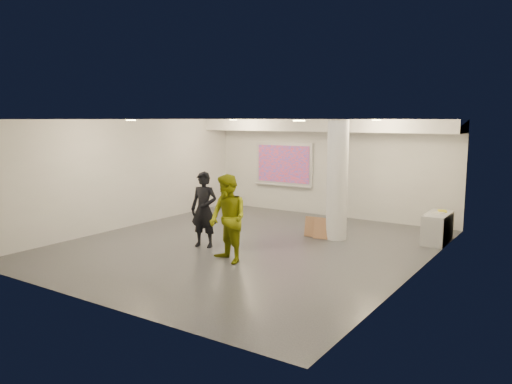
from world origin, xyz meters
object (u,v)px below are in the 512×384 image
Objects in this scene: credenza at (437,228)px; man at (228,219)px; column at (337,180)px; projection_screen at (284,165)px; woman at (204,210)px.

credenza is 0.67× the size of man.
man is (-1.04, -3.16, -0.57)m from column.
projection_screen reaches higher than man.
woman is 0.96× the size of man.
woman is (0.81, -5.08, -0.63)m from projection_screen.
projection_screen is at bearing 139.44° from column.
man is (-3.26, -4.22, 0.57)m from credenza.
column reaches higher than projection_screen.
column is 1.68× the size of woman.
credenza is 0.70× the size of woman.
credenza is at bearing 72.56° from man.
column reaches higher than woman.
credenza is (2.22, 1.05, -1.14)m from column.
woman is 1.45m from man.
man is (2.06, -5.82, -0.59)m from projection_screen.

